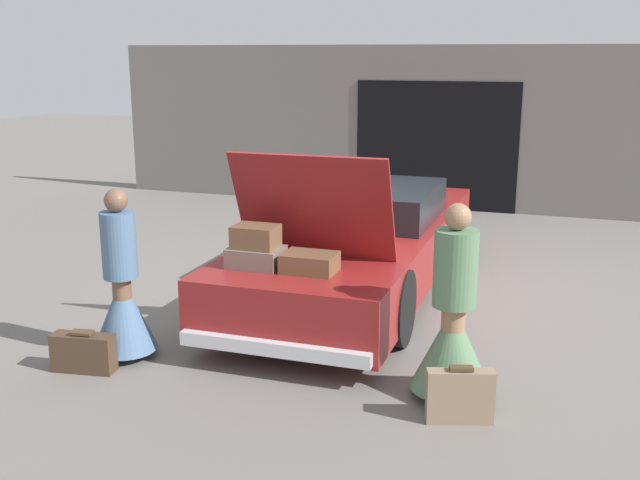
{
  "coord_description": "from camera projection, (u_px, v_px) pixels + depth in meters",
  "views": [
    {
      "loc": [
        2.23,
        -8.06,
        2.68
      ],
      "look_at": [
        0.0,
        -1.45,
        0.92
      ],
      "focal_mm": 42.0,
      "sensor_mm": 36.0,
      "label": 1
    }
  ],
  "objects": [
    {
      "name": "garage_wall_back",
      "position": [
        437.0,
        129.0,
        12.88
      ],
      "size": [
        12.0,
        0.14,
        2.8
      ],
      "color": "slate",
      "rests_on": "ground_plane"
    },
    {
      "name": "suitcase_beside_left_person",
      "position": [
        84.0,
        352.0,
        6.43
      ],
      "size": [
        0.56,
        0.25,
        0.36
      ],
      "color": "#473323",
      "rests_on": "ground_plane"
    },
    {
      "name": "suitcase_beside_right_person",
      "position": [
        460.0,
        396.0,
        5.53
      ],
      "size": [
        0.51,
        0.27,
        0.44
      ],
      "color": "#8C7259",
      "rests_on": "ground_plane"
    },
    {
      "name": "ground_plane",
      "position": [
        359.0,
        288.0,
        8.75
      ],
      "size": [
        40.0,
        40.0,
        0.0
      ],
      "primitive_type": "plane",
      "color": "slate"
    },
    {
      "name": "person_right",
      "position": [
        453.0,
        331.0,
        5.86
      ],
      "size": [
        0.65,
        0.65,
        1.58
      ],
      "rotation": [
        0.0,
        0.0,
        1.79
      ],
      "color": "#997051",
      "rests_on": "ground_plane"
    },
    {
      "name": "car",
      "position": [
        360.0,
        242.0,
        8.62
      ],
      "size": [
        1.82,
        5.36,
        1.8
      ],
      "color": "maroon",
      "rests_on": "ground_plane"
    },
    {
      "name": "person_left",
      "position": [
        122.0,
        299.0,
        6.64
      ],
      "size": [
        0.58,
        0.58,
        1.54
      ],
      "rotation": [
        0.0,
        0.0,
        -1.48
      ],
      "color": "brown",
      "rests_on": "ground_plane"
    }
  ]
}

